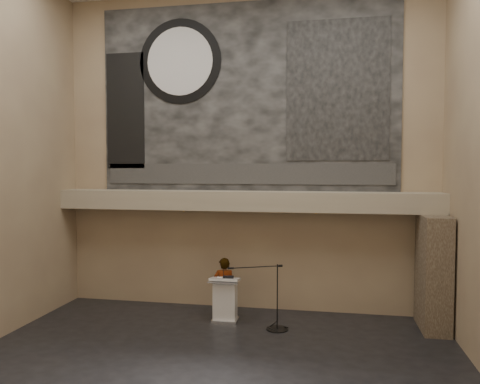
# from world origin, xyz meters

# --- Properties ---
(floor) EXTENTS (10.00, 10.00, 0.00)m
(floor) POSITION_xyz_m (0.00, 0.00, 0.00)
(floor) COLOR black
(floor) RESTS_ON ground
(wall_back) EXTENTS (10.00, 0.02, 8.50)m
(wall_back) POSITION_xyz_m (0.00, 4.00, 4.25)
(wall_back) COLOR #866D55
(wall_back) RESTS_ON floor
(wall_front) EXTENTS (10.00, 0.02, 8.50)m
(wall_front) POSITION_xyz_m (0.00, -4.00, 4.25)
(wall_front) COLOR #866D55
(wall_front) RESTS_ON floor
(soffit) EXTENTS (10.00, 0.80, 0.50)m
(soffit) POSITION_xyz_m (0.00, 3.60, 2.95)
(soffit) COLOR gray
(soffit) RESTS_ON wall_back
(sprinkler_left) EXTENTS (0.04, 0.04, 0.06)m
(sprinkler_left) POSITION_xyz_m (-1.60, 3.55, 2.67)
(sprinkler_left) COLOR #B2893D
(sprinkler_left) RESTS_ON soffit
(sprinkler_right) EXTENTS (0.04, 0.04, 0.06)m
(sprinkler_right) POSITION_xyz_m (1.90, 3.55, 2.67)
(sprinkler_right) COLOR #B2893D
(sprinkler_right) RESTS_ON soffit
(banner) EXTENTS (8.00, 0.05, 5.00)m
(banner) POSITION_xyz_m (0.00, 3.97, 5.70)
(banner) COLOR black
(banner) RESTS_ON wall_back
(banner_text_strip) EXTENTS (7.76, 0.02, 0.55)m
(banner_text_strip) POSITION_xyz_m (0.00, 3.93, 3.65)
(banner_text_strip) COLOR #2B2B2B
(banner_text_strip) RESTS_ON banner
(banner_clock_rim) EXTENTS (2.30, 0.02, 2.30)m
(banner_clock_rim) POSITION_xyz_m (-1.80, 3.93, 6.70)
(banner_clock_rim) COLOR black
(banner_clock_rim) RESTS_ON banner
(banner_clock_face) EXTENTS (1.84, 0.02, 1.84)m
(banner_clock_face) POSITION_xyz_m (-1.80, 3.91, 6.70)
(banner_clock_face) COLOR silver
(banner_clock_face) RESTS_ON banner
(banner_building_print) EXTENTS (2.60, 0.02, 3.60)m
(banner_building_print) POSITION_xyz_m (2.40, 3.93, 5.80)
(banner_building_print) COLOR black
(banner_building_print) RESTS_ON banner
(banner_brick_print) EXTENTS (1.10, 0.02, 3.20)m
(banner_brick_print) POSITION_xyz_m (-3.40, 3.93, 5.40)
(banner_brick_print) COLOR black
(banner_brick_print) RESTS_ON banner
(stone_pier) EXTENTS (0.60, 1.40, 2.70)m
(stone_pier) POSITION_xyz_m (4.65, 3.15, 1.35)
(stone_pier) COLOR #44372A
(stone_pier) RESTS_ON floor
(lectern) EXTENTS (0.72, 0.52, 1.13)m
(lectern) POSITION_xyz_m (-0.29, 2.73, 0.55)
(lectern) COLOR silver
(lectern) RESTS_ON floor
(binder) EXTENTS (0.30, 0.25, 0.04)m
(binder) POSITION_xyz_m (-0.21, 2.74, 1.12)
(binder) COLOR black
(binder) RESTS_ON lectern
(papers) EXTENTS (0.23, 0.29, 0.00)m
(papers) POSITION_xyz_m (-0.38, 2.68, 1.10)
(papers) COLOR silver
(papers) RESTS_ON lectern
(speaker_person) EXTENTS (0.62, 0.47, 1.54)m
(speaker_person) POSITION_xyz_m (-0.38, 3.03, 0.77)
(speaker_person) COLOR white
(speaker_person) RESTS_ON floor
(mic_stand) EXTENTS (1.34, 0.75, 1.55)m
(mic_stand) POSITION_xyz_m (1.01, 2.39, 0.23)
(mic_stand) COLOR black
(mic_stand) RESTS_ON floor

